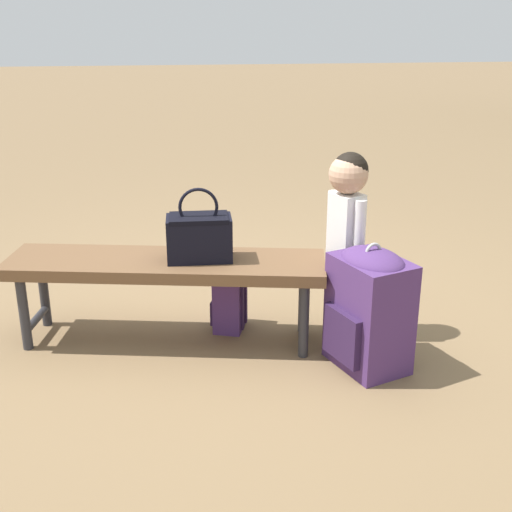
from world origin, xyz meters
TOP-DOWN VIEW (x-y plane):
  - ground_plane at (0.00, 0.00)m, footprint 40.00×40.00m
  - park_bench at (-0.35, -0.13)m, footprint 1.65×0.70m
  - handbag at (-0.18, -0.16)m, footprint 0.33×0.19m
  - child_standing at (0.57, -0.17)m, footprint 0.20×0.24m
  - backpack_large at (0.60, -0.53)m, footprint 0.40×0.44m
  - backpack_small at (-0.02, -0.04)m, footprint 0.21×0.23m

SIDE VIEW (x-z plane):
  - ground_plane at x=0.00m, z-range 0.00..0.00m
  - backpack_small at x=-0.02m, z-range 0.00..0.33m
  - backpack_large at x=0.60m, z-range 0.00..0.63m
  - park_bench at x=-0.35m, z-range 0.17..0.62m
  - handbag at x=-0.18m, z-range 0.39..0.76m
  - child_standing at x=0.57m, z-range 0.16..1.14m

